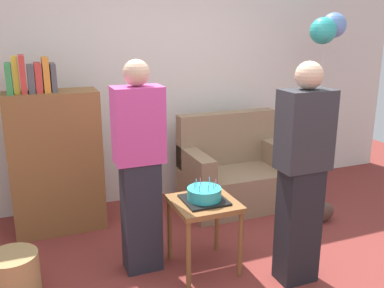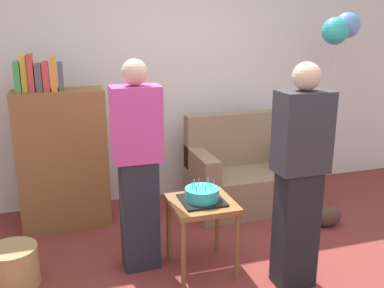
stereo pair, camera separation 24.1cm
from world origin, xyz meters
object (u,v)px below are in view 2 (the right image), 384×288
object	(u,v)px
person_blowing_candles	(138,167)
handbag	(328,216)
couch	(242,175)
balloon_bunch	(341,28)
bookshelf	(62,156)
person_holding_cake	(299,178)
side_table	(202,211)
birthday_cake	(202,195)
wicker_basket	(14,266)

from	to	relation	value
person_blowing_candles	handbag	distance (m)	1.98
couch	balloon_bunch	bearing A→B (deg)	-3.07
balloon_bunch	bookshelf	bearing A→B (deg)	177.11
person_blowing_candles	handbag	world-z (taller)	person_blowing_candles
couch	balloon_bunch	xyz separation A→B (m)	(1.02, -0.05, 1.48)
person_blowing_candles	person_holding_cake	size ratio (longest dim) A/B	1.00
bookshelf	side_table	size ratio (longest dim) A/B	2.87
birthday_cake	balloon_bunch	world-z (taller)	balloon_bunch
side_table	balloon_bunch	size ratio (longest dim) A/B	0.28
person_holding_cake	wicker_basket	size ratio (longest dim) A/B	4.53
side_table	wicker_basket	world-z (taller)	side_table
wicker_basket	balloon_bunch	xyz separation A→B (m)	(3.20, 0.78, 1.67)
person_blowing_candles	balloon_bunch	world-z (taller)	balloon_bunch
side_table	birthday_cake	xyz separation A→B (m)	(0.00, 0.00, 0.13)
wicker_basket	person_holding_cake	bearing A→B (deg)	-16.95
bookshelf	balloon_bunch	distance (m)	3.02
person_blowing_candles	bookshelf	bearing A→B (deg)	101.65
person_holding_cake	handbag	xyz separation A→B (m)	(0.81, 0.72, -0.73)
couch	person_holding_cake	xyz separation A→B (m)	(-0.22, -1.44, 0.49)
handbag	balloon_bunch	bearing A→B (deg)	56.91
balloon_bunch	person_blowing_candles	bearing A→B (deg)	-160.45
person_blowing_candles	handbag	xyz separation A→B (m)	(1.83, 0.14, -0.73)
birthday_cake	balloon_bunch	xyz separation A→B (m)	(1.81, 0.98, 1.21)
birthday_cake	person_holding_cake	xyz separation A→B (m)	(0.58, -0.41, 0.22)
bookshelf	handbag	bearing A→B (deg)	-18.72
birthday_cake	handbag	xyz separation A→B (m)	(1.38, 0.31, -0.51)
handbag	wicker_basket	bearing A→B (deg)	-177.52
side_table	handbag	xyz separation A→B (m)	(1.38, 0.31, -0.38)
couch	side_table	bearing A→B (deg)	-127.71
balloon_bunch	birthday_cake	bearing A→B (deg)	-151.71
bookshelf	wicker_basket	bearing A→B (deg)	-113.59
handbag	birthday_cake	bearing A→B (deg)	-167.21
wicker_basket	couch	bearing A→B (deg)	20.91
side_table	birthday_cake	distance (m)	0.13
person_blowing_candles	birthday_cake	bearing A→B (deg)	-38.93
handbag	balloon_bunch	distance (m)	1.89
couch	person_blowing_candles	size ratio (longest dim) A/B	0.67
bookshelf	birthday_cake	distance (m)	1.49
person_holding_cake	balloon_bunch	world-z (taller)	balloon_bunch
person_holding_cake	balloon_bunch	xyz separation A→B (m)	(1.24, 1.38, 0.99)
bookshelf	couch	bearing A→B (deg)	-2.79
bookshelf	birthday_cake	size ratio (longest dim) A/B	5.05
couch	person_blowing_candles	bearing A→B (deg)	-145.45
bookshelf	person_holding_cake	world-z (taller)	person_holding_cake
side_table	wicker_basket	distance (m)	1.44
bookshelf	person_holding_cake	bearing A→B (deg)	-44.23
wicker_basket	handbag	world-z (taller)	wicker_basket
person_holding_cake	wicker_basket	world-z (taller)	person_holding_cake
balloon_bunch	person_holding_cake	bearing A→B (deg)	-131.84
person_blowing_candles	balloon_bunch	size ratio (longest dim) A/B	0.82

